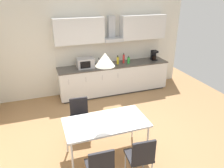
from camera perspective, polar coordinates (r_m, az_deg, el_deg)
name	(u,v)px	position (r m, az deg, el deg)	size (l,w,h in m)	color
ground_plane	(118,139)	(4.88, 1.46, -14.07)	(7.71, 7.71, 0.02)	#9E754C
wall_back	(87,47)	(6.57, -6.65, 9.45)	(6.16, 0.10, 2.76)	silver
kitchen_counter	(114,78)	(6.71, 0.51, 1.54)	(3.34, 0.68, 0.90)	#333333
backsplash_tile	(111,52)	(6.75, -0.39, 8.36)	(3.32, 0.02, 0.60)	silver
upper_wall_cabinets	(112,29)	(6.45, 0.06, 14.16)	(3.32, 0.40, 0.70)	silver
microwave	(85,63)	(6.28, -6.95, 5.49)	(0.48, 0.35, 0.28)	#ADADB2
coffee_maker	(154,55)	(7.08, 10.88, 7.41)	(0.18, 0.19, 0.30)	black
bottle_yellow	(118,60)	(6.55, 1.52, 6.18)	(0.07, 0.07, 0.26)	yellow
bottle_brown	(106,63)	(6.40, -1.51, 5.41)	(0.08, 0.08, 0.18)	brown
bottle_white	(99,63)	(6.33, -3.43, 5.51)	(0.06, 0.06, 0.27)	white
bottle_green	(129,60)	(6.63, 4.34, 6.19)	(0.08, 0.08, 0.23)	green
bottle_red	(124,59)	(6.66, 3.06, 6.62)	(0.06, 0.06, 0.31)	red
dining_table	(106,124)	(4.05, -1.60, -10.38)	(1.51, 0.79, 0.76)	white
chair_near_left	(100,166)	(3.50, -3.10, -20.55)	(0.42, 0.42, 0.87)	black
chair_far_left	(80,114)	(4.71, -8.42, -7.82)	(0.43, 0.43, 0.87)	black
chair_near_right	(141,155)	(3.69, 7.55, -17.97)	(0.43, 0.43, 0.87)	black
pendant_lamp	(105,59)	(3.51, -1.82, 6.42)	(0.32, 0.32, 0.22)	silver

